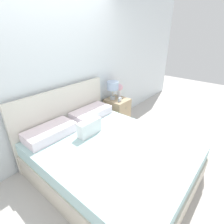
# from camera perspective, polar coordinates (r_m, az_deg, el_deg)

# --- Properties ---
(ground_plane) EXTENTS (12.00, 12.00, 0.00)m
(ground_plane) POSITION_cam_1_polar(r_m,az_deg,el_deg) (3.32, -14.43, -10.69)
(ground_plane) COLOR #BCB7B2
(wall_back) EXTENTS (8.00, 0.06, 2.60)m
(wall_back) POSITION_cam_1_polar(r_m,az_deg,el_deg) (2.83, -18.22, 11.69)
(wall_back) COLOR white
(wall_back) RESTS_ON ground_plane
(bed) EXTENTS (1.71, 2.10, 1.10)m
(bed) POSITION_cam_1_polar(r_m,az_deg,el_deg) (2.55, -1.61, -14.24)
(bed) COLOR beige
(bed) RESTS_ON ground_plane
(nightstand) EXTENTS (0.40, 0.45, 0.62)m
(nightstand) POSITION_cam_1_polar(r_m,az_deg,el_deg) (3.69, 1.70, -0.26)
(nightstand) COLOR tan
(nightstand) RESTS_ON ground_plane
(table_lamp) EXTENTS (0.23, 0.23, 0.37)m
(table_lamp) POSITION_cam_1_polar(r_m,az_deg,el_deg) (3.47, 0.23, 8.34)
(table_lamp) COLOR #A8B2BC
(table_lamp) RESTS_ON nightstand
(flower_vase) EXTENTS (0.14, 0.14, 0.28)m
(flower_vase) POSITION_cam_1_polar(r_m,az_deg,el_deg) (3.64, 2.43, 7.57)
(flower_vase) COLOR white
(flower_vase) RESTS_ON nightstand
(alarm_clock) EXTENTS (0.07, 0.04, 0.08)m
(alarm_clock) POSITION_cam_1_polar(r_m,az_deg,el_deg) (3.43, 2.58, 4.04)
(alarm_clock) COLOR silver
(alarm_clock) RESTS_ON nightstand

